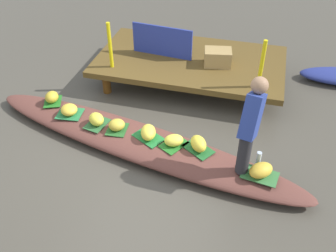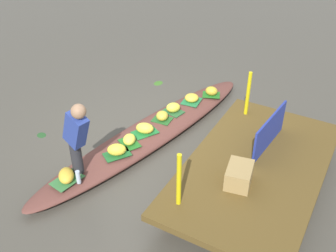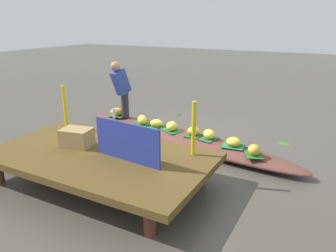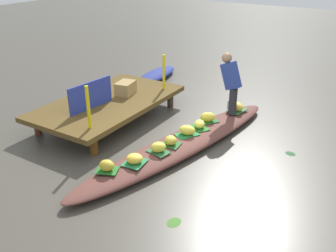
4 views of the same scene
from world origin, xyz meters
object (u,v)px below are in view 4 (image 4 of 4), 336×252
at_px(banana_bunch_5, 134,159).
at_px(vendor_person, 231,80).
at_px(moored_boat, 156,75).
at_px(banana_bunch_1, 238,106).
at_px(banana_bunch_4, 208,117).
at_px(water_bottle, 229,105).
at_px(market_banner, 91,95).
at_px(banana_bunch_7, 158,147).
at_px(produce_crate, 126,88).
at_px(banana_bunch_6, 200,124).
at_px(banana_bunch_0, 171,140).
at_px(banana_bunch_2, 107,165).
at_px(banana_bunch_3, 187,130).
at_px(vendor_boat, 182,144).

distance_m(banana_bunch_5, vendor_person, 2.73).
bearing_deg(moored_boat, banana_bunch_1, -120.66).
relative_size(banana_bunch_4, water_bottle, 1.38).
bearing_deg(water_bottle, banana_bunch_5, 172.25).
bearing_deg(water_bottle, market_banner, 131.08).
bearing_deg(banana_bunch_7, produce_crate, 50.98).
height_order(banana_bunch_6, vendor_person, vendor_person).
xyz_separation_m(banana_bunch_0, banana_bunch_7, (-0.32, 0.04, 0.01)).
bearing_deg(banana_bunch_1, produce_crate, 112.29).
distance_m(banana_bunch_7, vendor_person, 2.24).
height_order(banana_bunch_2, water_bottle, water_bottle).
distance_m(water_bottle, produce_crate, 2.22).
height_order(banana_bunch_0, market_banner, market_banner).
height_order(banana_bunch_7, produce_crate, produce_crate).
bearing_deg(banana_bunch_3, vendor_person, -10.08).
relative_size(banana_bunch_0, water_bottle, 1.10).
bearing_deg(banana_bunch_4, banana_bunch_5, 172.00).
distance_m(market_banner, produce_crate, 0.99).
bearing_deg(vendor_person, banana_bunch_4, 164.41).
distance_m(banana_bunch_0, banana_bunch_7, 0.33).
relative_size(banana_bunch_3, produce_crate, 0.67).
bearing_deg(vendor_person, banana_bunch_7, 171.23).
bearing_deg(vendor_boat, vendor_person, 3.24).
bearing_deg(market_banner, banana_bunch_6, -64.94).
distance_m(vendor_boat, water_bottle, 1.68).
bearing_deg(banana_bunch_7, banana_bunch_5, 165.67).
distance_m(banana_bunch_3, banana_bunch_6, 0.38).
height_order(moored_boat, banana_bunch_6, banana_bunch_6).
bearing_deg(water_bottle, banana_bunch_3, 173.83).
bearing_deg(banana_bunch_3, banana_bunch_2, 165.42).
bearing_deg(vendor_boat, market_banner, 107.50).
bearing_deg(banana_bunch_7, banana_bunch_4, -5.90).
xyz_separation_m(banana_bunch_4, banana_bunch_7, (-1.51, 0.16, -0.01)).
xyz_separation_m(vendor_boat, produce_crate, (0.80, 1.87, 0.46)).
distance_m(vendor_boat, banana_bunch_6, 0.57).
xyz_separation_m(banana_bunch_4, market_banner, (-1.06, 2.02, 0.39)).
xyz_separation_m(banana_bunch_3, banana_bunch_5, (-1.30, 0.22, -0.01)).
bearing_deg(banana_bunch_0, banana_bunch_2, 162.26).
bearing_deg(banana_bunch_6, moored_boat, 45.99).
bearing_deg(banana_bunch_3, market_banner, 100.07).
bearing_deg(banana_bunch_0, banana_bunch_1, -11.06).
bearing_deg(water_bottle, banana_bunch_7, 173.68).
bearing_deg(vendor_boat, banana_bunch_3, 12.88).
distance_m(banana_bunch_2, vendor_person, 3.16).
bearing_deg(vendor_person, vendor_boat, 171.09).
height_order(banana_bunch_5, water_bottle, water_bottle).
bearing_deg(banana_bunch_2, banana_bunch_0, -17.74).
bearing_deg(banana_bunch_6, vendor_person, -10.48).
relative_size(vendor_person, water_bottle, 5.91).
relative_size(banana_bunch_3, market_banner, 0.28).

